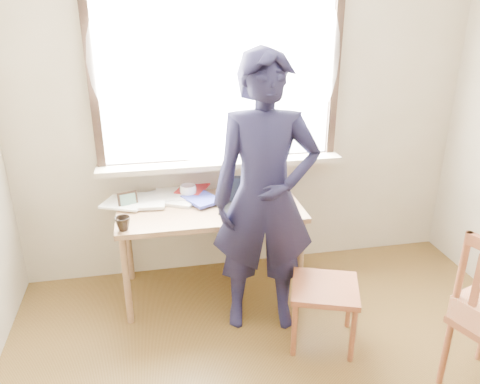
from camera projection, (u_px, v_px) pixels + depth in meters
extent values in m
cube|color=#BBAF96|center=(245.00, 111.00, 3.52)|extent=(3.50, 0.02, 2.60)
cube|color=white|center=(219.00, 71.00, 3.36)|extent=(1.70, 0.01, 1.30)
cube|color=black|center=(220.00, 162.00, 3.60)|extent=(1.82, 0.06, 0.06)
cube|color=black|center=(91.00, 75.00, 3.18)|extent=(0.06, 0.06, 1.30)
cube|color=black|center=(335.00, 68.00, 3.50)|extent=(0.06, 0.06, 1.30)
cube|color=#BBAF96|center=(222.00, 163.00, 3.54)|extent=(1.85, 0.20, 0.04)
cube|color=white|center=(220.00, 58.00, 3.25)|extent=(1.95, 0.02, 1.65)
cube|color=#906B48|center=(210.00, 209.00, 3.36)|extent=(1.31, 0.65, 0.04)
cylinder|color=#906B48|center=(127.00, 281.00, 3.13)|extent=(0.05, 0.05, 0.66)
cylinder|color=#906B48|center=(129.00, 242.00, 3.64)|extent=(0.05, 0.05, 0.66)
cylinder|color=#906B48|center=(300.00, 263.00, 3.35)|extent=(0.05, 0.05, 0.66)
cylinder|color=#906B48|center=(279.00, 228.00, 3.86)|extent=(0.05, 0.05, 0.66)
cube|color=black|center=(240.00, 208.00, 3.32)|extent=(0.34, 0.27, 0.02)
cube|color=black|center=(241.00, 190.00, 3.38)|extent=(0.31, 0.12, 0.20)
cube|color=black|center=(241.00, 190.00, 3.38)|extent=(0.27, 0.10, 0.16)
cube|color=black|center=(240.00, 208.00, 3.31)|extent=(0.28, 0.18, 0.00)
imported|color=white|center=(188.00, 191.00, 3.50)|extent=(0.17, 0.17, 0.10)
imported|color=black|center=(123.00, 224.00, 3.00)|extent=(0.10, 0.10, 0.09)
ellipsoid|color=black|center=(282.00, 204.00, 3.35)|extent=(0.10, 0.07, 0.04)
cube|color=white|center=(180.00, 198.00, 3.48)|extent=(0.32, 0.35, 0.02)
cube|color=white|center=(186.00, 198.00, 3.48)|extent=(0.34, 0.35, 0.01)
cube|color=white|center=(130.00, 204.00, 3.37)|extent=(0.32, 0.29, 0.01)
cube|color=#A41E20|center=(153.00, 205.00, 3.35)|extent=(0.31, 0.25, 0.01)
cube|color=white|center=(185.00, 200.00, 3.41)|extent=(0.28, 0.30, 0.01)
cube|color=white|center=(145.00, 202.00, 3.37)|extent=(0.30, 0.32, 0.02)
cube|color=white|center=(179.00, 201.00, 3.39)|extent=(0.33, 0.36, 0.01)
imported|color=white|center=(153.00, 199.00, 3.45)|extent=(0.28, 0.32, 0.02)
imported|color=white|center=(264.00, 188.00, 3.67)|extent=(0.25, 0.28, 0.02)
cube|color=black|center=(128.00, 201.00, 3.32)|extent=(0.14, 0.05, 0.11)
cube|color=#40622B|center=(128.00, 201.00, 3.32)|extent=(0.11, 0.03, 0.08)
cube|color=brown|center=(325.00, 288.00, 2.94)|extent=(0.52, 0.51, 0.04)
cylinder|color=brown|center=(294.00, 330.00, 2.89)|extent=(0.03, 0.03, 0.38)
cylinder|color=brown|center=(296.00, 298.00, 3.19)|extent=(0.03, 0.03, 0.38)
cylinder|color=brown|center=(353.00, 336.00, 2.84)|extent=(0.03, 0.03, 0.38)
cylinder|color=brown|center=(349.00, 303.00, 3.15)|extent=(0.03, 0.03, 0.38)
cylinder|color=brown|center=(445.00, 353.00, 2.66)|extent=(0.04, 0.04, 0.43)
cylinder|color=brown|center=(460.00, 276.00, 2.46)|extent=(0.04, 0.04, 0.52)
cube|color=brown|center=(476.00, 290.00, 2.40)|extent=(0.03, 0.04, 0.42)
imported|color=black|center=(265.00, 198.00, 2.95)|extent=(0.73, 0.54, 1.84)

